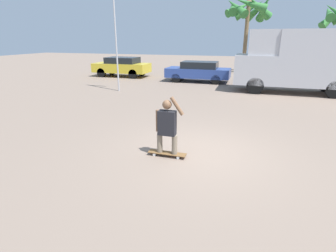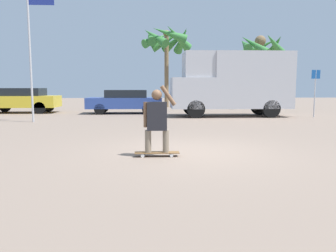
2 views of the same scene
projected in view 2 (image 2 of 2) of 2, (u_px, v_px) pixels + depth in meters
ground_plane at (189, 152)px, 7.84m from camera, size 80.00×80.00×0.00m
skateboard at (157, 153)px, 7.31m from camera, size 1.00×0.23×0.09m
person_skateboarder at (157, 118)px, 7.21m from camera, size 0.72×0.23×1.49m
camper_van at (233, 82)px, 17.21m from camera, size 6.20×2.10×3.34m
parked_car_blue at (125, 101)px, 19.24m from camera, size 4.34×1.76×1.38m
parked_car_yellow at (22, 100)px, 19.69m from camera, size 4.32×1.87×1.49m
palm_tree_near_van at (260, 50)px, 23.36m from camera, size 3.50×3.54×5.32m
palm_tree_center_background at (167, 40)px, 25.06m from camera, size 4.02×4.10×6.19m
flagpole at (32, 43)px, 14.14m from camera, size 1.17×0.12×5.83m
street_sign at (315, 87)px, 16.65m from camera, size 0.44×0.06×2.41m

